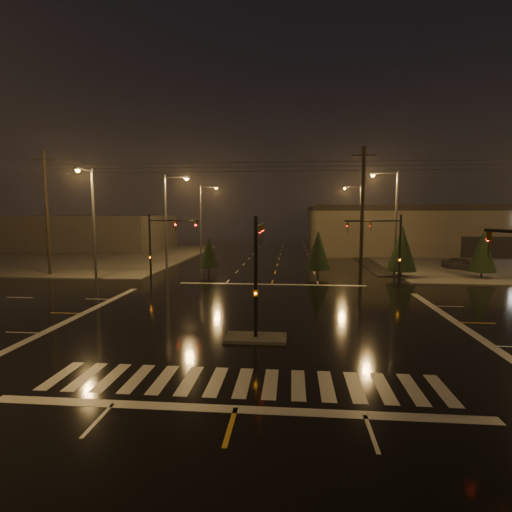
# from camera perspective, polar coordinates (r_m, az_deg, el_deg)

# --- Properties ---
(ground) EXTENTS (140.00, 140.00, 0.00)m
(ground) POSITION_cam_1_polar(r_m,az_deg,el_deg) (23.74, 0.85, -8.83)
(ground) COLOR black
(ground) RESTS_ON ground
(sidewalk_nw) EXTENTS (36.00, 36.00, 0.12)m
(sidewalk_nw) POSITION_cam_1_polar(r_m,az_deg,el_deg) (61.95, -25.65, -0.02)
(sidewalk_nw) COLOR #44413C
(sidewalk_nw) RESTS_ON ground
(median_island) EXTENTS (3.00, 1.60, 0.15)m
(median_island) POSITION_cam_1_polar(r_m,az_deg,el_deg) (19.89, -0.04, -11.61)
(median_island) COLOR #44413C
(median_island) RESTS_ON ground
(crosswalk) EXTENTS (15.00, 2.60, 0.01)m
(crosswalk) POSITION_cam_1_polar(r_m,az_deg,el_deg) (15.26, -1.84, -17.60)
(crosswalk) COLOR beige
(crosswalk) RESTS_ON ground
(stop_bar_near) EXTENTS (16.00, 0.50, 0.01)m
(stop_bar_near) POSITION_cam_1_polar(r_m,az_deg,el_deg) (13.48, -2.96, -21.02)
(stop_bar_near) COLOR beige
(stop_bar_near) RESTS_ON ground
(stop_bar_far) EXTENTS (16.00, 0.50, 0.01)m
(stop_bar_far) POSITION_cam_1_polar(r_m,az_deg,el_deg) (34.45, 2.24, -4.06)
(stop_bar_far) COLOR beige
(stop_bar_far) RESTS_ON ground
(retail_building) EXTENTS (60.20, 28.30, 7.20)m
(retail_building) POSITION_cam_1_polar(r_m,az_deg,el_deg) (76.49, 31.04, 3.62)
(retail_building) COLOR brown
(retail_building) RESTS_ON ground
(commercial_block) EXTENTS (30.00, 18.00, 5.60)m
(commercial_block) POSITION_cam_1_polar(r_m,az_deg,el_deg) (74.61, -24.34, 3.11)
(commercial_block) COLOR #453F3D
(commercial_block) RESTS_ON ground
(signal_mast_median) EXTENTS (0.25, 4.59, 6.00)m
(signal_mast_median) POSITION_cam_1_polar(r_m,az_deg,el_deg) (20.00, 0.20, -0.71)
(signal_mast_median) COLOR black
(signal_mast_median) RESTS_ON ground
(signal_mast_ne) EXTENTS (4.84, 1.86, 6.00)m
(signal_mast_ne) POSITION_cam_1_polar(r_m,az_deg,el_deg) (33.97, 18.41, 1.91)
(signal_mast_ne) COLOR black
(signal_mast_ne) RESTS_ON ground
(signal_mast_nw) EXTENTS (4.84, 1.86, 6.00)m
(signal_mast_nw) POSITION_cam_1_polar(r_m,az_deg,el_deg) (34.93, -13.58, 2.17)
(signal_mast_nw) COLOR black
(signal_mast_nw) RESTS_ON ground
(streetlight_1) EXTENTS (2.77, 0.32, 10.00)m
(streetlight_1) POSITION_cam_1_polar(r_m,az_deg,el_deg) (42.85, -12.41, 5.62)
(streetlight_1) COLOR #38383A
(streetlight_1) RESTS_ON ground
(streetlight_2) EXTENTS (2.77, 0.32, 10.00)m
(streetlight_2) POSITION_cam_1_polar(r_m,az_deg,el_deg) (58.30, -7.64, 5.84)
(streetlight_2) COLOR #38383A
(streetlight_2) RESTS_ON ground
(streetlight_3) EXTENTS (2.77, 0.32, 10.00)m
(streetlight_3) POSITION_cam_1_polar(r_m,az_deg,el_deg) (39.99, 18.96, 5.39)
(streetlight_3) COLOR #38383A
(streetlight_3) RESTS_ON ground
(streetlight_4) EXTENTS (2.77, 0.32, 10.00)m
(streetlight_4) POSITION_cam_1_polar(r_m,az_deg,el_deg) (59.61, 14.40, 5.71)
(streetlight_4) COLOR #38383A
(streetlight_4) RESTS_ON ground
(streetlight_5) EXTENTS (0.32, 2.77, 10.00)m
(streetlight_5) POSITION_cam_1_polar(r_m,az_deg,el_deg) (38.38, -22.42, 5.23)
(streetlight_5) COLOR #38383A
(streetlight_5) RESTS_ON ground
(utility_pole_0) EXTENTS (2.20, 0.32, 12.00)m
(utility_pole_0) POSITION_cam_1_polar(r_m,az_deg,el_deg) (43.83, -27.72, 5.49)
(utility_pole_0) COLOR black
(utility_pole_0) RESTS_ON ground
(utility_pole_1) EXTENTS (2.20, 0.32, 12.00)m
(utility_pole_1) POSITION_cam_1_polar(r_m,az_deg,el_deg) (37.38, 14.94, 5.98)
(utility_pole_1) COLOR black
(utility_pole_1) RESTS_ON ground
(conifer_0) EXTENTS (2.72, 2.72, 4.96)m
(conifer_0) POSITION_cam_1_polar(r_m,az_deg,el_deg) (39.96, 20.11, 1.07)
(conifer_0) COLOR black
(conifer_0) RESTS_ON ground
(conifer_1) EXTENTS (2.44, 2.44, 4.51)m
(conifer_1) POSITION_cam_1_polar(r_m,az_deg,el_deg) (42.42, 29.65, 0.61)
(conifer_1) COLOR black
(conifer_1) RESTS_ON ground
(conifer_3) EXTENTS (1.94, 1.94, 3.74)m
(conifer_3) POSITION_cam_1_polar(r_m,az_deg,el_deg) (39.86, -6.78, 0.51)
(conifer_3) COLOR black
(conifer_3) RESTS_ON ground
(conifer_4) EXTENTS (2.40, 2.40, 4.46)m
(conifer_4) POSITION_cam_1_polar(r_m,az_deg,el_deg) (38.83, 8.87, 0.86)
(conifer_4) COLOR black
(conifer_4) RESTS_ON ground
(car_parked) EXTENTS (3.66, 4.16, 1.36)m
(car_parked) POSITION_cam_1_polar(r_m,az_deg,el_deg) (47.98, 27.25, -1.02)
(car_parked) COLOR black
(car_parked) RESTS_ON ground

